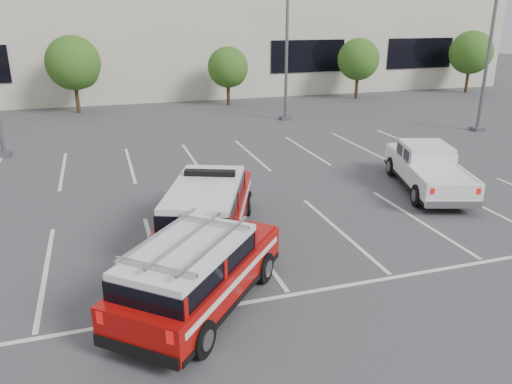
# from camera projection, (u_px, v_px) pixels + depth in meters

# --- Properties ---
(ground) EXTENTS (120.00, 120.00, 0.00)m
(ground) POSITION_uv_depth(u_px,v_px,m) (253.00, 244.00, 13.92)
(ground) COLOR #3D3D40
(ground) RESTS_ON ground
(stall_markings) EXTENTS (23.00, 15.00, 0.01)m
(stall_markings) POSITION_uv_depth(u_px,v_px,m) (216.00, 192.00, 17.96)
(stall_markings) COLOR silver
(stall_markings) RESTS_ON ground
(convention_building) EXTENTS (60.00, 16.99, 13.20)m
(convention_building) POSITION_uv_depth(u_px,v_px,m) (141.00, 31.00, 41.00)
(convention_building) COLOR beige
(convention_building) RESTS_ON ground
(tree_mid_left) EXTENTS (3.37, 3.37, 4.85)m
(tree_mid_left) POSITION_uv_depth(u_px,v_px,m) (75.00, 65.00, 31.31)
(tree_mid_left) COLOR #3F2B19
(tree_mid_left) RESTS_ON ground
(tree_mid_right) EXTENTS (2.77, 2.77, 3.99)m
(tree_mid_right) POSITION_uv_depth(u_px,v_px,m) (229.00, 69.00, 34.32)
(tree_mid_right) COLOR #3F2B19
(tree_mid_right) RESTS_ON ground
(tree_right) EXTENTS (3.07, 3.07, 4.42)m
(tree_right) POSITION_uv_depth(u_px,v_px,m) (359.00, 61.00, 37.06)
(tree_right) COLOR #3F2B19
(tree_right) RESTS_ON ground
(tree_far_right) EXTENTS (3.37, 3.37, 4.85)m
(tree_far_right) POSITION_uv_depth(u_px,v_px,m) (471.00, 54.00, 39.80)
(tree_far_right) COLOR #3F2B19
(tree_far_right) RESTS_ON ground
(light_pole_mid) EXTENTS (0.90, 0.60, 10.24)m
(light_pole_mid) POSITION_uv_depth(u_px,v_px,m) (287.00, 30.00, 28.53)
(light_pole_mid) COLOR #59595E
(light_pole_mid) RESTS_ON ground
(light_pole_right) EXTENTS (0.90, 0.60, 10.24)m
(light_pole_right) POSITION_uv_depth(u_px,v_px,m) (492.00, 32.00, 25.69)
(light_pole_right) COLOR #59595E
(light_pole_right) RESTS_ON ground
(fire_chief_suv) EXTENTS (3.79, 5.70, 1.88)m
(fire_chief_suv) POSITION_uv_depth(u_px,v_px,m) (208.00, 213.00, 14.03)
(fire_chief_suv) COLOR #960907
(fire_chief_suv) RESTS_ON ground
(white_pickup) EXTENTS (3.28, 5.52, 1.60)m
(white_pickup) POSITION_uv_depth(u_px,v_px,m) (427.00, 173.00, 18.04)
(white_pickup) COLOR silver
(white_pickup) RESTS_ON ground
(ladder_suv) EXTENTS (4.46, 4.75, 1.85)m
(ladder_suv) POSITION_uv_depth(u_px,v_px,m) (198.00, 277.00, 10.65)
(ladder_suv) COLOR #960907
(ladder_suv) RESTS_ON ground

